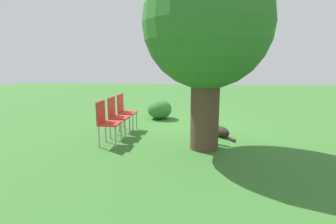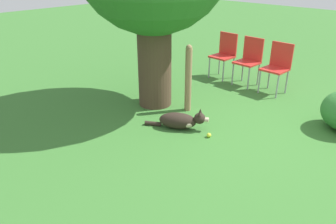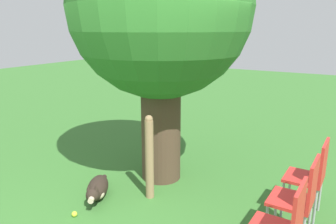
{
  "view_description": "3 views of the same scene",
  "coord_description": "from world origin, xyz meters",
  "px_view_note": "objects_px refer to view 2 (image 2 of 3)",
  "views": [
    {
      "loc": [
        0.15,
        6.57,
        1.77
      ],
      "look_at": [
        0.73,
        0.62,
        0.63
      ],
      "focal_mm": 28.0,
      "sensor_mm": 36.0,
      "label": 1
    },
    {
      "loc": [
        -3.89,
        -2.65,
        2.36
      ],
      "look_at": [
        -0.65,
        0.43,
        0.29
      ],
      "focal_mm": 35.0,
      "sensor_mm": 36.0,
      "label": 2
    },
    {
      "loc": [
        2.32,
        -2.66,
        2.22
      ],
      "look_at": [
        0.03,
        1.28,
        1.04
      ],
      "focal_mm": 35.0,
      "sensor_mm": 36.0,
      "label": 3
    }
  ],
  "objects_px": {
    "tennis_ball": "(209,135)",
    "fence_post": "(188,78)",
    "red_chair_1": "(249,58)",
    "dog": "(181,121)",
    "red_chair_0": "(278,64)",
    "red_chair_2": "(225,52)"
  },
  "relations": [
    {
      "from": "red_chair_1",
      "to": "tennis_ball",
      "type": "distance_m",
      "value": 2.58
    },
    {
      "from": "red_chair_0",
      "to": "red_chair_2",
      "type": "xyz_separation_m",
      "value": [
        0.07,
        1.26,
        0.0
      ]
    },
    {
      "from": "fence_post",
      "to": "red_chair_0",
      "type": "xyz_separation_m",
      "value": [
        1.83,
        -0.68,
        -0.02
      ]
    },
    {
      "from": "red_chair_1",
      "to": "dog",
      "type": "bearing_deg",
      "value": 9.5
    },
    {
      "from": "dog",
      "to": "fence_post",
      "type": "relative_size",
      "value": 0.78
    },
    {
      "from": "tennis_ball",
      "to": "dog",
      "type": "bearing_deg",
      "value": 98.05
    },
    {
      "from": "dog",
      "to": "red_chair_2",
      "type": "relative_size",
      "value": 0.92
    },
    {
      "from": "red_chair_0",
      "to": "tennis_ball",
      "type": "bearing_deg",
      "value": 6.39
    },
    {
      "from": "fence_post",
      "to": "tennis_ball",
      "type": "relative_size",
      "value": 16.83
    },
    {
      "from": "red_chair_0",
      "to": "red_chair_2",
      "type": "distance_m",
      "value": 1.26
    },
    {
      "from": "red_chair_0",
      "to": "fence_post",
      "type": "bearing_deg",
      "value": -18.37
    },
    {
      "from": "tennis_ball",
      "to": "fence_post",
      "type": "bearing_deg",
      "value": 58.52
    },
    {
      "from": "fence_post",
      "to": "red_chair_2",
      "type": "distance_m",
      "value": 1.99
    },
    {
      "from": "dog",
      "to": "fence_post",
      "type": "distance_m",
      "value": 0.83
    },
    {
      "from": "fence_post",
      "to": "red_chair_1",
      "type": "xyz_separation_m",
      "value": [
        1.87,
        -0.05,
        -0.02
      ]
    },
    {
      "from": "red_chair_1",
      "to": "tennis_ball",
      "type": "height_order",
      "value": "red_chair_1"
    },
    {
      "from": "red_chair_0",
      "to": "red_chair_1",
      "type": "height_order",
      "value": "same"
    },
    {
      "from": "dog",
      "to": "tennis_ball",
      "type": "xyz_separation_m",
      "value": [
        0.07,
        -0.49,
        -0.1
      ]
    },
    {
      "from": "dog",
      "to": "tennis_ball",
      "type": "height_order",
      "value": "dog"
    },
    {
      "from": "red_chair_0",
      "to": "red_chair_2",
      "type": "relative_size",
      "value": 1.0
    },
    {
      "from": "red_chair_1",
      "to": "red_chair_2",
      "type": "bearing_deg",
      "value": -91.29
    },
    {
      "from": "dog",
      "to": "red_chair_1",
      "type": "bearing_deg",
      "value": 65.96
    }
  ]
}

